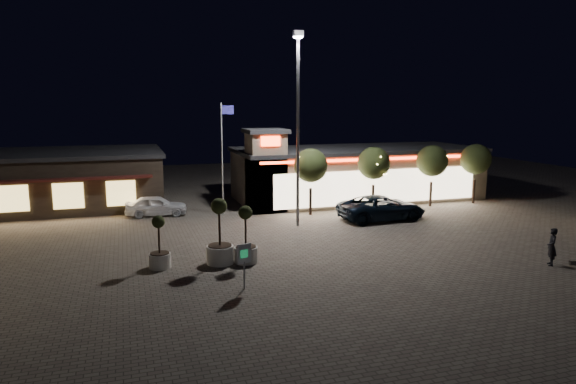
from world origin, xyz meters
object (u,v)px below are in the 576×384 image
object	(u,v)px
planter_left	(160,252)
pickup_truck	(382,208)
valet_sign	(244,257)
pedestrian	(552,247)
white_sedan	(156,206)
planter_mid	(246,245)

from	to	relation	value
planter_left	pickup_truck	bearing A→B (deg)	21.86
planter_left	valet_sign	bearing A→B (deg)	-51.13
valet_sign	pedestrian	bearing A→B (deg)	-5.38
pickup_truck	valet_sign	distance (m)	15.84
pickup_truck	pedestrian	xyz separation A→B (m)	(3.18, -11.68, 0.09)
pedestrian	planter_left	bearing A→B (deg)	-76.14
pedestrian	planter_left	xyz separation A→B (m)	(-18.53, 5.51, -0.14)
pedestrian	pickup_truck	bearing A→B (deg)	-134.35
white_sedan	valet_sign	xyz separation A→B (m)	(2.70, -16.33, 0.67)
white_sedan	planter_mid	world-z (taller)	planter_mid
planter_mid	valet_sign	xyz separation A→B (m)	(-0.92, -3.64, 0.50)
planter_mid	valet_sign	distance (m)	3.79
planter_mid	white_sedan	bearing A→B (deg)	105.91
white_sedan	valet_sign	world-z (taller)	valet_sign
planter_left	valet_sign	size ratio (longest dim) A/B	1.31
white_sedan	pedestrian	bearing A→B (deg)	-128.70
white_sedan	planter_left	distance (m)	12.26
white_sedan	pedestrian	size ratio (longest dim) A/B	2.28
planter_left	planter_mid	distance (m)	4.23
pickup_truck	planter_mid	world-z (taller)	planter_mid
pedestrian	planter_mid	xyz separation A→B (m)	(-14.33, 5.08, -0.04)
pickup_truck	pedestrian	world-z (taller)	pedestrian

